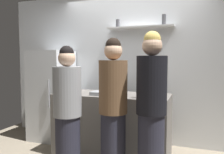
% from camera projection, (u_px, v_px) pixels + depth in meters
% --- Properties ---
extents(back_wall_assembly, '(4.80, 0.32, 2.60)m').
position_uv_depth(back_wall_assembly, '(132.00, 67.00, 4.01)').
color(back_wall_assembly, white).
rests_on(back_wall_assembly, ground).
extents(refrigerator, '(0.65, 0.68, 1.58)m').
position_uv_depth(refrigerator, '(52.00, 95.00, 4.16)').
color(refrigerator, silver).
rests_on(refrigerator, ground).
extents(counter, '(1.67, 0.69, 0.92)m').
position_uv_depth(counter, '(112.00, 125.00, 3.41)').
color(counter, '#66605B').
rests_on(counter, ground).
extents(baking_pan, '(0.34, 0.24, 0.05)m').
position_uv_depth(baking_pan, '(104.00, 93.00, 3.27)').
color(baking_pan, gray).
rests_on(baking_pan, counter).
extents(utensil_holder, '(0.09, 0.09, 0.22)m').
position_uv_depth(utensil_holder, '(148.00, 89.00, 3.45)').
color(utensil_holder, '#B2B2B7').
rests_on(utensil_holder, counter).
extents(wine_bottle_dark_glass, '(0.07, 0.07, 0.32)m').
position_uv_depth(wine_bottle_dark_glass, '(120.00, 88.00, 3.10)').
color(wine_bottle_dark_glass, black).
rests_on(wine_bottle_dark_glass, counter).
extents(wine_bottle_amber_glass, '(0.08, 0.08, 0.34)m').
position_uv_depth(wine_bottle_amber_glass, '(66.00, 85.00, 3.41)').
color(wine_bottle_amber_glass, '#472814').
rests_on(wine_bottle_amber_glass, counter).
extents(water_bottle_plastic, '(0.09, 0.09, 0.24)m').
position_uv_depth(water_bottle_plastic, '(141.00, 90.00, 3.00)').
color(water_bottle_plastic, silver).
rests_on(water_bottle_plastic, counter).
extents(person_grey_hoodie, '(0.34, 0.34, 1.59)m').
position_uv_depth(person_grey_hoodie, '(68.00, 113.00, 2.77)').
color(person_grey_hoodie, '#262633').
rests_on(person_grey_hoodie, ground).
extents(person_brown_jacket, '(0.34, 0.34, 1.68)m').
position_uv_depth(person_brown_jacket, '(113.00, 109.00, 2.74)').
color(person_brown_jacket, '#262633').
rests_on(person_brown_jacket, ground).
extents(person_blonde, '(0.34, 0.34, 1.74)m').
position_uv_depth(person_blonde, '(151.00, 110.00, 2.58)').
color(person_blonde, '#262633').
rests_on(person_blonde, ground).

